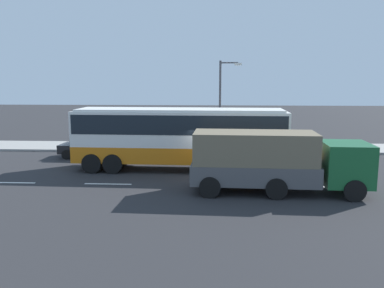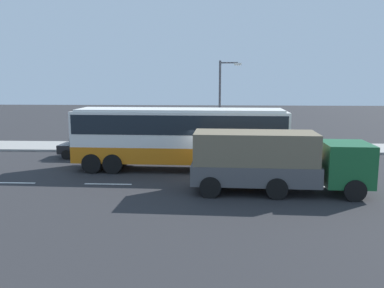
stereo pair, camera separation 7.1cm
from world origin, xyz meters
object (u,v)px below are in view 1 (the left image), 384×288
(cargo_truck, at_px, (275,160))
(pedestrian_near_curb, at_px, (178,137))
(pedestrian_at_crossing, at_px, (252,135))
(car_black_sedan, at_px, (94,146))
(coach_bus, at_px, (180,132))
(street_lamp, at_px, (222,99))

(cargo_truck, relative_size, pedestrian_near_curb, 5.04)
(pedestrian_near_curb, xyz_separation_m, pedestrian_at_crossing, (5.50, 1.63, -0.06))
(car_black_sedan, bearing_deg, cargo_truck, -34.34)
(coach_bus, distance_m, car_black_sedan, 7.21)
(pedestrian_near_curb, height_order, pedestrian_at_crossing, pedestrian_near_curb)
(pedestrian_at_crossing, relative_size, street_lamp, 0.24)
(cargo_truck, relative_size, street_lamp, 1.27)
(cargo_truck, bearing_deg, street_lamp, 104.24)
(coach_bus, xyz_separation_m, pedestrian_near_curb, (-0.61, 5.99, -1.13))
(car_black_sedan, xyz_separation_m, pedestrian_near_curb, (5.50, 2.46, 0.33))
(coach_bus, xyz_separation_m, pedestrian_at_crossing, (4.89, 7.62, -1.20))
(pedestrian_at_crossing, bearing_deg, coach_bus, -75.59)
(car_black_sedan, bearing_deg, pedestrian_near_curb, 25.88)
(car_black_sedan, distance_m, pedestrian_near_curb, 6.03)
(car_black_sedan, xyz_separation_m, pedestrian_at_crossing, (11.00, 4.09, 0.27))
(cargo_truck, bearing_deg, car_black_sedan, 146.05)
(cargo_truck, height_order, pedestrian_at_crossing, cargo_truck)
(cargo_truck, height_order, pedestrian_near_curb, cargo_truck)
(cargo_truck, bearing_deg, pedestrian_at_crossing, 91.63)
(pedestrian_near_curb, bearing_deg, street_lamp, 165.70)
(car_black_sedan, bearing_deg, pedestrian_at_crossing, 22.18)
(pedestrian_at_crossing, height_order, street_lamp, street_lamp)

